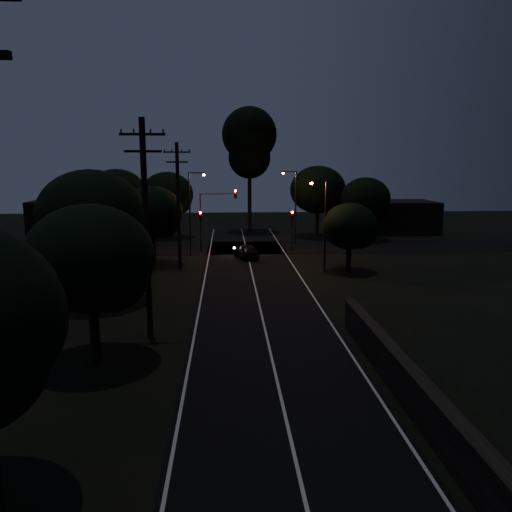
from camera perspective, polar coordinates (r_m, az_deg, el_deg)
road_surface at (r=41.94m, az=-0.57°, el=-1.55°), size 60.00×70.00×0.03m
utility_pole_mid at (r=25.34m, az=-12.46°, el=3.30°), size 2.20×0.30×11.00m
utility_pole_far at (r=42.15m, az=-8.87°, el=5.92°), size 2.20×0.30×10.50m
tree_left_b at (r=22.87m, az=-18.01°, el=-0.58°), size 5.61×5.61×7.13m
tree_left_c at (r=32.92m, az=-17.95°, el=4.21°), size 6.70×6.70×8.47m
tree_left_d at (r=44.39m, az=-11.58°, el=4.72°), size 5.42×5.42×6.88m
tree_far_nw at (r=60.21m, az=-9.92°, el=6.85°), size 6.15×6.15×7.79m
tree_far_w at (r=57.04m, az=-15.40°, el=6.70°), size 6.42×6.42×8.19m
tree_far_ne at (r=60.83m, az=7.33°, el=7.38°), size 6.71×6.71×8.49m
tree_far_e at (r=59.13m, az=12.60°, el=6.32°), size 5.68×5.68×7.21m
tree_right_a at (r=41.34m, az=10.88°, el=3.22°), size 4.45×4.45×5.66m
tall_pine at (r=64.94m, az=-0.75°, el=12.90°), size 6.97×6.97×15.83m
building_left at (r=64.74m, az=-19.56°, el=4.12°), size 10.00×8.00×4.40m
building_right at (r=66.92m, az=15.88°, el=4.35°), size 9.00×7.00×4.00m
signal_left at (r=50.24m, az=-6.34°, el=3.69°), size 0.28×0.35×4.10m
signal_right at (r=50.61m, az=4.14°, el=3.77°), size 0.28×0.35×4.10m
signal_mast at (r=50.03m, az=-4.44°, el=5.42°), size 3.70×0.35×6.25m
streetlight_a at (r=48.13m, az=-7.35°, el=5.51°), size 1.66×0.26×8.00m
streetlight_b at (r=54.48m, az=4.36°, el=6.16°), size 1.66×0.26×8.00m
streetlight_c at (r=40.84m, az=7.71°, el=4.20°), size 1.46×0.26×7.50m
car at (r=46.88m, az=-1.15°, el=0.59°), size 2.59×4.29×1.37m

